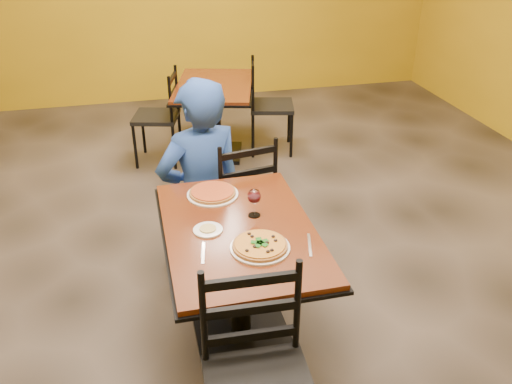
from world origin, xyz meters
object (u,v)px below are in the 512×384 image
object	(u,v)px
plate_far	(213,194)
chair_second_right	(272,106)
chair_second_left	(156,117)
wine_glass	(254,202)
plate_main	(260,248)
table_second	(215,104)
pizza_main	(260,245)
pizza_far	(213,192)
side_plate	(208,230)
chair_main_far	(238,194)
table_main	(240,257)
diner	(200,171)

from	to	relation	value
plate_far	chair_second_right	bearing A→B (deg)	66.39
chair_second_left	wine_glass	world-z (taller)	wine_glass
chair_second_left	plate_main	size ratio (longest dim) A/B	2.97
table_second	pizza_main	bearing A→B (deg)	-94.78
chair_second_left	pizza_far	distance (m)	2.23
plate_main	wine_glass	distance (m)	0.34
side_plate	wine_glass	bearing A→B (deg)	19.20
table_second	chair_main_far	xyz separation A→B (m)	(-0.13, -1.74, -0.07)
plate_far	table_second	bearing A→B (deg)	80.23
chair_second_right	pizza_far	distance (m)	2.42
table_main	wine_glass	xyz separation A→B (m)	(0.11, 0.11, 0.28)
plate_far	side_plate	world-z (taller)	same
chair_main_far	diner	bearing A→B (deg)	-24.32
table_second	chair_second_left	bearing A→B (deg)	-180.00
chair_second_right	plate_main	world-z (taller)	chair_second_right
chair_second_left	plate_main	world-z (taller)	chair_second_left
chair_main_far	wine_glass	xyz separation A→B (m)	(-0.06, -0.75, 0.36)
diner	wine_glass	size ratio (longest dim) A/B	7.37
table_second	pizza_main	xyz separation A→B (m)	(-0.24, -2.81, 0.22)
wine_glass	diner	bearing A→B (deg)	103.26
chair_second_left	wine_glass	bearing A→B (deg)	23.90
chair_second_right	wine_glass	size ratio (longest dim) A/B	5.26
chair_main_far	chair_second_left	world-z (taller)	chair_main_far
diner	side_plate	distance (m)	0.92
table_second	chair_second_left	world-z (taller)	chair_second_left
pizza_far	side_plate	bearing A→B (deg)	-103.10
table_second	chair_main_far	bearing A→B (deg)	-94.22
pizza_main	plate_far	world-z (taller)	pizza_main
diner	pizza_far	size ratio (longest dim) A/B	4.73
table_second	diner	distance (m)	1.72
table_second	side_plate	world-z (taller)	side_plate
table_second	chair_second_left	distance (m)	0.59
table_second	plate_main	size ratio (longest dim) A/B	4.06
diner	chair_second_right	bearing A→B (deg)	-135.65
chair_main_far	pizza_far	bearing A→B (deg)	51.91
chair_main_far	chair_second_right	bearing A→B (deg)	-121.77
plate_main	diner	bearing A→B (deg)	97.29
chair_second_right	side_plate	world-z (taller)	chair_second_right
plate_far	pizza_main	bearing A→B (deg)	-76.86
side_plate	plate_far	bearing A→B (deg)	76.90
wine_glass	plate_main	bearing A→B (deg)	-98.10
table_main	plate_main	xyz separation A→B (m)	(0.06, -0.21, 0.20)
plate_far	wine_glass	size ratio (longest dim) A/B	1.72
chair_second_left	side_plate	bearing A→B (deg)	17.44
chair_main_far	chair_second_left	distance (m)	1.80
chair_main_far	side_plate	world-z (taller)	chair_main_far
diner	wine_glass	bearing A→B (deg)	87.58
table_main	chair_second_right	bearing A→B (deg)	71.27
chair_second_right	pizza_main	xyz separation A→B (m)	(-0.82, -2.81, 0.30)
table_second	chair_second_right	bearing A→B (deg)	-0.00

